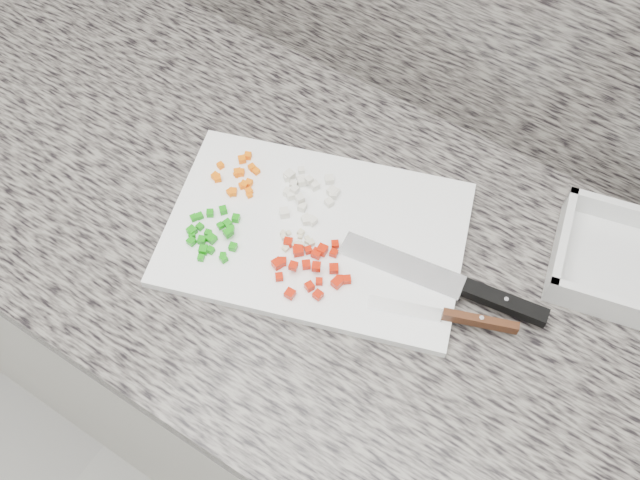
{
  "coord_description": "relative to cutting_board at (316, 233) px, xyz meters",
  "views": [
    {
      "loc": [
        0.27,
        0.99,
        1.74
      ],
      "look_at": [
        -0.0,
        1.42,
        0.93
      ],
      "focal_mm": 40.0,
      "sensor_mm": 36.0,
      "label": 1
    }
  ],
  "objects": [
    {
      "name": "cabinet",
      "position": [
        0.02,
        -0.0,
        -0.48
      ],
      "size": [
        3.92,
        0.62,
        0.86
      ],
      "primitive_type": "cube",
      "color": "beige",
      "rests_on": "ground"
    },
    {
      "name": "onion_pile",
      "position": [
        -0.04,
        0.04,
        0.01
      ],
      "size": [
        0.09,
        0.1,
        0.02
      ],
      "color": "silver",
      "rests_on": "cutting_board"
    },
    {
      "name": "countertop",
      "position": [
        0.02,
        -0.0,
        -0.03
      ],
      "size": [
        3.96,
        0.64,
        0.04
      ],
      "primitive_type": "cube",
      "color": "slate",
      "rests_on": "cabinet"
    },
    {
      "name": "green_pepper_pile",
      "position": [
        -0.11,
        -0.08,
        0.01
      ],
      "size": [
        0.09,
        0.09,
        0.02
      ],
      "color": "#128D0C",
      "rests_on": "cutting_board"
    },
    {
      "name": "cutting_board",
      "position": [
        0.0,
        0.0,
        0.0
      ],
      "size": [
        0.47,
        0.39,
        0.01
      ],
      "primitive_type": "cube",
      "rotation": [
        0.0,
        0.0,
        0.32
      ],
      "color": "white",
      "rests_on": "countertop"
    },
    {
      "name": "carrot_pile",
      "position": [
        -0.14,
        0.02,
        0.01
      ],
      "size": [
        0.08,
        0.08,
        0.01
      ],
      "color": "#FE6C05",
      "rests_on": "cutting_board"
    },
    {
      "name": "tray",
      "position": [
        0.4,
        0.18,
        0.01
      ],
      "size": [
        0.25,
        0.21,
        0.05
      ],
      "rotation": [
        0.0,
        0.0,
        0.22
      ],
      "color": "silver",
      "rests_on": "countertop"
    },
    {
      "name": "paring_knife",
      "position": [
        0.23,
        -0.01,
        0.01
      ],
      "size": [
        0.19,
        0.08,
        0.02
      ],
      "rotation": [
        0.0,
        0.0,
        0.35
      ],
      "color": "white",
      "rests_on": "cutting_board"
    },
    {
      "name": "red_pepper_pile",
      "position": [
        0.02,
        -0.05,
        0.01
      ],
      "size": [
        0.11,
        0.11,
        0.02
      ],
      "color": "#B91602",
      "rests_on": "cutting_board"
    },
    {
      "name": "garlic_pile",
      "position": [
        -0.01,
        -0.03,
        0.01
      ],
      "size": [
        0.05,
        0.04,
        0.01
      ],
      "color": "beige",
      "rests_on": "cutting_board"
    },
    {
      "name": "chef_knife",
      "position": [
        0.22,
        0.03,
        0.01
      ],
      "size": [
        0.28,
        0.07,
        0.02
      ],
      "rotation": [
        0.0,
        0.0,
        0.14
      ],
      "color": "white",
      "rests_on": "cutting_board"
    }
  ]
}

